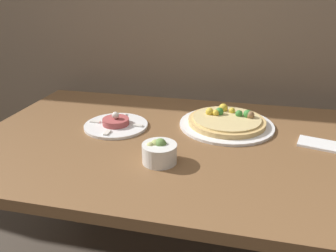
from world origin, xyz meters
name	(u,v)px	position (x,y,z in m)	size (l,w,h in m)	color
dining_table	(184,163)	(0.00, 0.43, 0.67)	(1.46, 0.87, 0.76)	brown
pizza_plate	(227,122)	(0.13, 0.59, 0.78)	(0.35, 0.35, 0.06)	white
tartare_plate	(116,124)	(-0.27, 0.49, 0.77)	(0.24, 0.24, 0.06)	white
small_bowl	(159,152)	(-0.05, 0.27, 0.79)	(0.11, 0.11, 0.07)	white
napkin	(320,144)	(0.45, 0.49, 0.77)	(0.15, 0.11, 0.01)	white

